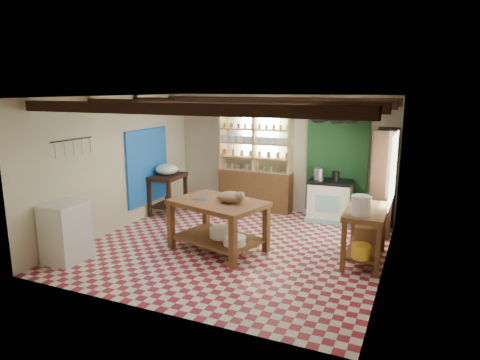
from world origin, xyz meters
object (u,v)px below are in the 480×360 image
at_px(prep_table, 168,194).
at_px(right_counter, 365,235).
at_px(work_table, 218,226).
at_px(cat, 231,197).
at_px(white_cabinet, 65,232).
at_px(stove, 330,200).

xyz_separation_m(prep_table, right_counter, (4.38, -1.04, -0.00)).
distance_m(work_table, cat, 0.59).
distance_m(prep_table, cat, 2.79).
xyz_separation_m(work_table, white_cabinet, (-2.03, -1.40, 0.04)).
relative_size(white_cabinet, cat, 2.24).
bearing_deg(cat, stove, 70.36).
bearing_deg(prep_table, stove, 11.76).
relative_size(stove, prep_table, 1.01).
bearing_deg(stove, white_cabinet, -134.75).
height_order(prep_table, cat, cat).
xyz_separation_m(work_table, prep_table, (-2.01, 1.53, 0.00)).
distance_m(stove, prep_table, 3.52).
bearing_deg(white_cabinet, work_table, 32.72).
xyz_separation_m(white_cabinet, cat, (2.28, 1.39, 0.49)).
xyz_separation_m(prep_table, white_cabinet, (-0.02, -2.93, 0.04)).
relative_size(stove, right_counter, 0.72).
bearing_deg(prep_table, cat, -37.85).
distance_m(stove, white_cabinet, 5.16).
xyz_separation_m(work_table, stove, (1.39, 2.46, -0.00)).
xyz_separation_m(white_cabinet, right_counter, (4.40, 1.89, -0.04)).
height_order(work_table, stove, work_table).
bearing_deg(white_cabinet, cat, 29.32).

